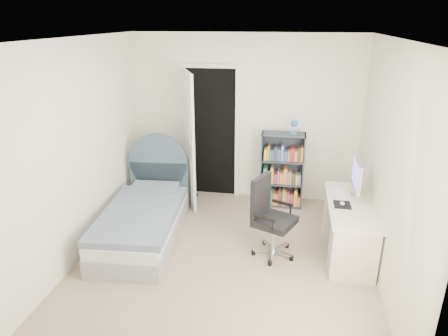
% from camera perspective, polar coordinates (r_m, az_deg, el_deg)
% --- Properties ---
extents(room_shell, '(3.50, 3.70, 2.60)m').
position_cam_1_polar(room_shell, '(4.37, 0.27, 1.46)').
color(room_shell, gray).
rests_on(room_shell, ground).
extents(door, '(0.92, 0.77, 2.06)m').
position_cam_1_polar(door, '(6.01, -3.97, 4.67)').
color(door, black).
rests_on(door, ground).
extents(bed, '(1.02, 1.94, 1.16)m').
position_cam_1_polar(bed, '(5.30, -11.31, -7.04)').
color(bed, gray).
rests_on(bed, ground).
extents(nightstand, '(0.37, 0.37, 0.55)m').
position_cam_1_polar(nightstand, '(6.43, -8.16, -0.76)').
color(nightstand, tan).
rests_on(nightstand, ground).
extents(floor_lamp, '(0.19, 0.19, 1.34)m').
position_cam_1_polar(floor_lamp, '(6.23, -4.59, 0.53)').
color(floor_lamp, silver).
rests_on(floor_lamp, ground).
extents(bookcase, '(0.63, 0.27, 1.34)m').
position_cam_1_polar(bookcase, '(6.01, 8.29, -0.80)').
color(bookcase, '#39404E').
rests_on(bookcase, ground).
extents(desk, '(0.53, 1.33, 1.09)m').
position_cam_1_polar(desk, '(5.06, 17.36, -7.82)').
color(desk, beige).
rests_on(desk, ground).
extents(office_chair, '(0.57, 0.57, 0.98)m').
position_cam_1_polar(office_chair, '(4.76, 6.44, -6.38)').
color(office_chair, silver).
rests_on(office_chair, ground).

